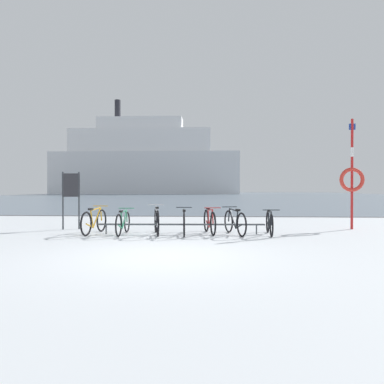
{
  "coord_description": "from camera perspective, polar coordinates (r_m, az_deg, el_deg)",
  "views": [
    {
      "loc": [
        1.01,
        -6.97,
        1.3
      ],
      "look_at": [
        0.2,
        6.11,
        1.18
      ],
      "focal_mm": 33.94,
      "sensor_mm": 36.0,
      "label": 1
    }
  ],
  "objects": [
    {
      "name": "ferry_ship",
      "position": [
        90.23,
        -7.58,
        4.63
      ],
      "size": [
        45.78,
        8.66,
        23.18
      ],
      "color": "silver",
      "rests_on": "ground"
    },
    {
      "name": "bicycle_1",
      "position": [
        10.53,
        -10.79,
        -4.76
      ],
      "size": [
        0.46,
        1.59,
        0.74
      ],
      "color": "black",
      "rests_on": "ground"
    },
    {
      "name": "info_sign",
      "position": [
        12.25,
        -18.48,
        0.21
      ],
      "size": [
        0.54,
        0.17,
        1.84
      ],
      "color": "#33383D",
      "rests_on": "ground"
    },
    {
      "name": "bicycle_2",
      "position": [
        10.38,
        -5.58,
        -4.57
      ],
      "size": [
        0.52,
        1.67,
        0.85
      ],
      "color": "black",
      "rests_on": "ground"
    },
    {
      "name": "bicycle_0",
      "position": [
        10.85,
        -15.1,
        -4.48
      ],
      "size": [
        0.46,
        1.73,
        0.8
      ],
      "color": "black",
      "rests_on": "ground"
    },
    {
      "name": "ground",
      "position": [
        60.89,
        2.58,
        -0.74
      ],
      "size": [
        80.0,
        132.0,
        0.08
      ],
      "color": "silver"
    },
    {
      "name": "bicycle_3",
      "position": [
        10.25,
        -1.26,
        -4.83
      ],
      "size": [
        0.46,
        1.63,
        0.77
      ],
      "color": "black",
      "rests_on": "ground"
    },
    {
      "name": "bicycle_5",
      "position": [
        10.37,
        6.73,
        -4.73
      ],
      "size": [
        0.64,
        1.6,
        0.78
      ],
      "color": "black",
      "rests_on": "ground"
    },
    {
      "name": "rescue_post",
      "position": [
        12.73,
        23.84,
        2.15
      ],
      "size": [
        0.78,
        0.12,
        3.54
      ],
      "color": "red",
      "rests_on": "ground"
    },
    {
      "name": "bicycle_4",
      "position": [
        10.5,
        2.77,
        -4.66
      ],
      "size": [
        0.51,
        1.65,
        0.79
      ],
      "color": "black",
      "rests_on": "ground"
    },
    {
      "name": "bicycle_6",
      "position": [
        10.49,
        12.08,
        -4.78
      ],
      "size": [
        0.46,
        1.6,
        0.74
      ],
      "color": "black",
      "rests_on": "ground"
    },
    {
      "name": "bike_rack",
      "position": [
        10.4,
        -1.73,
        -5.18
      ],
      "size": [
        4.78,
        0.26,
        0.31
      ],
      "color": "#4C5156",
      "rests_on": "ground"
    }
  ]
}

